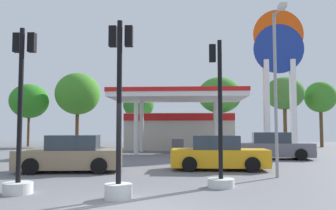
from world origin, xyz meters
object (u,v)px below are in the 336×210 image
object	(u,v)px
traffic_signal_1	(220,147)
tree_3	(220,95)
car_0	(70,155)
traffic_signal_2	(119,139)
corner_streetlamp	(277,76)
station_pole_sign	(279,62)
traffic_signal_0	(20,141)
car_2	(219,154)
tree_4	(284,94)
tree_1	(78,94)
tree_0	(29,101)
tree_2	(139,105)
tree_5	(320,97)
car_1	(273,147)

from	to	relation	value
traffic_signal_1	tree_3	size ratio (longest dim) A/B	0.66
car_0	traffic_signal_2	bearing A→B (deg)	-60.47
traffic_signal_2	corner_streetlamp	world-z (taller)	corner_streetlamp
station_pole_sign	traffic_signal_0	size ratio (longest dim) A/B	2.40
station_pole_sign	traffic_signal_2	size ratio (longest dim) A/B	2.41
car_2	tree_4	distance (m)	21.92
tree_4	tree_1	bearing A→B (deg)	176.52
station_pole_sign	traffic_signal_0	xyz separation A→B (m)	(-12.06, -18.28, -5.70)
traffic_signal_1	traffic_signal_0	bearing A→B (deg)	-166.24
tree_0	tree_2	world-z (taller)	tree_0
traffic_signal_2	tree_1	xyz separation A→B (m)	(-9.99, 27.81, 4.07)
tree_0	tree_2	xyz separation A→B (m)	(11.70, 1.14, -0.41)
tree_0	tree_5	size ratio (longest dim) A/B	1.00
station_pole_sign	tree_4	bearing A→B (deg)	72.15
traffic_signal_2	tree_1	bearing A→B (deg)	109.76
car_0	tree_2	bearing A→B (deg)	90.75
car_1	traffic_signal_2	world-z (taller)	traffic_signal_2
car_0	tree_4	bearing A→B (deg)	54.66
station_pole_sign	tree_1	xyz separation A→B (m)	(-19.09, 8.97, -1.57)
tree_0	tree_1	size ratio (longest dim) A/B	0.85
station_pole_sign	car_1	world-z (taller)	station_pole_sign
tree_4	corner_streetlamp	xyz separation A→B (m)	(-6.37, -22.36, -1.56)
tree_5	tree_1	bearing A→B (deg)	179.43
station_pole_sign	traffic_signal_0	distance (m)	22.64
tree_4	tree_3	bearing A→B (deg)	-179.90
station_pole_sign	traffic_signal_0	bearing A→B (deg)	-123.42
station_pole_sign	car_0	bearing A→B (deg)	-133.05
tree_3	station_pole_sign	bearing A→B (deg)	-62.32
car_1	tree_3	distance (m)	14.55
tree_0	tree_5	world-z (taller)	tree_5
tree_3	tree_1	bearing A→B (deg)	174.99
traffic_signal_1	tree_4	xyz separation A→B (m)	(8.73, 24.52, 4.16)
traffic_signal_1	tree_0	distance (m)	31.52
tree_5	tree_2	bearing A→B (deg)	176.53
car_1	car_0	bearing A→B (deg)	-145.25
station_pole_sign	tree_3	bearing A→B (deg)	117.68
tree_2	tree_5	bearing A→B (deg)	-3.47
tree_1	traffic_signal_0	bearing A→B (deg)	-75.55
car_1	traffic_signal_1	world-z (taller)	traffic_signal_1
station_pole_sign	tree_0	world-z (taller)	station_pole_sign
traffic_signal_0	car_1	bearing A→B (deg)	50.64
car_1	tree_4	world-z (taller)	tree_4
traffic_signal_0	tree_3	xyz separation A→B (m)	(8.05, 25.93, 3.78)
traffic_signal_0	traffic_signal_2	world-z (taller)	traffic_signal_0
station_pole_sign	car_1	xyz separation A→B (m)	(-2.01, -6.03, -6.46)
car_2	car_1	bearing A→B (deg)	57.31
tree_0	traffic_signal_0	bearing A→B (deg)	-65.62
car_1	corner_streetlamp	size ratio (longest dim) A/B	0.75
tree_2	car_0	bearing A→B (deg)	-89.25
traffic_signal_0	traffic_signal_1	world-z (taller)	traffic_signal_0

